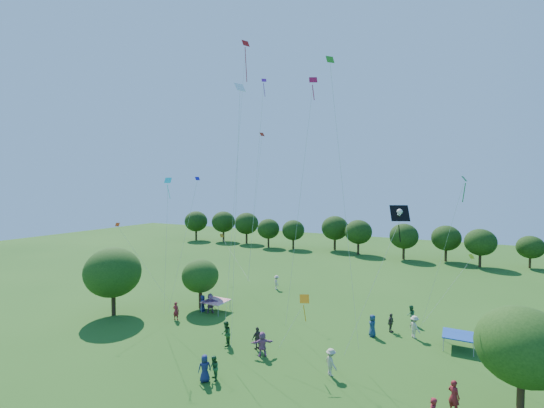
{
  "coord_description": "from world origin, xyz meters",
  "views": [
    {
      "loc": [
        12.6,
        -10.21,
        12.32
      ],
      "look_at": [
        0.0,
        14.0,
        11.0
      ],
      "focal_mm": 24.0,
      "sensor_mm": 36.0,
      "label": 1
    }
  ],
  "objects_px": {
    "near_tree_east": "(522,346)",
    "red_high_kite": "(242,94)",
    "tent_red_stripe": "(216,301)",
    "near_tree_west": "(113,272)",
    "pirate_kite": "(399,215)",
    "tent_blue": "(459,335)",
    "near_tree_north": "(200,276)"
  },
  "relations": [
    {
      "from": "near_tree_north",
      "to": "red_high_kite",
      "type": "distance_m",
      "value": 18.2
    },
    {
      "from": "near_tree_north",
      "to": "tent_red_stripe",
      "type": "height_order",
      "value": "near_tree_north"
    },
    {
      "from": "tent_red_stripe",
      "to": "red_high_kite",
      "type": "height_order",
      "value": "red_high_kite"
    },
    {
      "from": "near_tree_west",
      "to": "pirate_kite",
      "type": "xyz_separation_m",
      "value": [
        25.68,
        1.81,
        6.3
      ]
    },
    {
      "from": "pirate_kite",
      "to": "red_high_kite",
      "type": "relative_size",
      "value": 0.4
    },
    {
      "from": "tent_red_stripe",
      "to": "tent_blue",
      "type": "distance_m",
      "value": 21.34
    },
    {
      "from": "near_tree_east",
      "to": "red_high_kite",
      "type": "xyz_separation_m",
      "value": [
        -20.56,
        4.79,
        16.73
      ]
    },
    {
      "from": "near_tree_north",
      "to": "pirate_kite",
      "type": "distance_m",
      "value": 21.18
    },
    {
      "from": "tent_red_stripe",
      "to": "near_tree_west",
      "type": "bearing_deg",
      "value": -146.84
    },
    {
      "from": "near_tree_west",
      "to": "red_high_kite",
      "type": "bearing_deg",
      "value": 20.56
    },
    {
      "from": "near_tree_north",
      "to": "tent_blue",
      "type": "xyz_separation_m",
      "value": [
        23.3,
        1.67,
        -2.24
      ]
    },
    {
      "from": "near_tree_west",
      "to": "tent_blue",
      "type": "xyz_separation_m",
      "value": [
        29.38,
        7.14,
        -3.1
      ]
    },
    {
      "from": "tent_red_stripe",
      "to": "near_tree_east",
      "type": "bearing_deg",
      "value": -13.12
    },
    {
      "from": "near_tree_north",
      "to": "pirate_kite",
      "type": "height_order",
      "value": "pirate_kite"
    },
    {
      "from": "tent_blue",
      "to": "red_high_kite",
      "type": "xyz_separation_m",
      "value": [
        -17.55,
        -2.71,
        19.49
      ]
    },
    {
      "from": "tent_red_stripe",
      "to": "red_high_kite",
      "type": "distance_m",
      "value": 19.86
    },
    {
      "from": "tent_red_stripe",
      "to": "pirate_kite",
      "type": "xyz_separation_m",
      "value": [
        17.56,
        -3.5,
        9.4
      ]
    },
    {
      "from": "pirate_kite",
      "to": "red_high_kite",
      "type": "distance_m",
      "value": 17.33
    },
    {
      "from": "near_tree_west",
      "to": "tent_blue",
      "type": "relative_size",
      "value": 2.96
    },
    {
      "from": "near_tree_east",
      "to": "tent_blue",
      "type": "bearing_deg",
      "value": 111.89
    },
    {
      "from": "near_tree_north",
      "to": "pirate_kite",
      "type": "relative_size",
      "value": 0.51
    },
    {
      "from": "near_tree_west",
      "to": "red_high_kite",
      "type": "relative_size",
      "value": 0.27
    },
    {
      "from": "near_tree_east",
      "to": "pirate_kite",
      "type": "height_order",
      "value": "pirate_kite"
    },
    {
      "from": "near_tree_east",
      "to": "red_high_kite",
      "type": "distance_m",
      "value": 26.94
    },
    {
      "from": "tent_red_stripe",
      "to": "red_high_kite",
      "type": "relative_size",
      "value": 0.09
    },
    {
      "from": "tent_blue",
      "to": "red_high_kite",
      "type": "relative_size",
      "value": 0.09
    },
    {
      "from": "near_tree_west",
      "to": "near_tree_east",
      "type": "height_order",
      "value": "near_tree_west"
    },
    {
      "from": "near_tree_west",
      "to": "tent_red_stripe",
      "type": "relative_size",
      "value": 2.96
    },
    {
      "from": "near_tree_north",
      "to": "tent_red_stripe",
      "type": "relative_size",
      "value": 2.25
    },
    {
      "from": "near_tree_west",
      "to": "red_high_kite",
      "type": "xyz_separation_m",
      "value": [
        11.83,
        4.44,
        16.38
      ]
    },
    {
      "from": "near_tree_north",
      "to": "near_tree_east",
      "type": "xyz_separation_m",
      "value": [
        26.31,
        -5.83,
        0.51
      ]
    },
    {
      "from": "near_tree_north",
      "to": "tent_red_stripe",
      "type": "distance_m",
      "value": 3.03
    }
  ]
}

